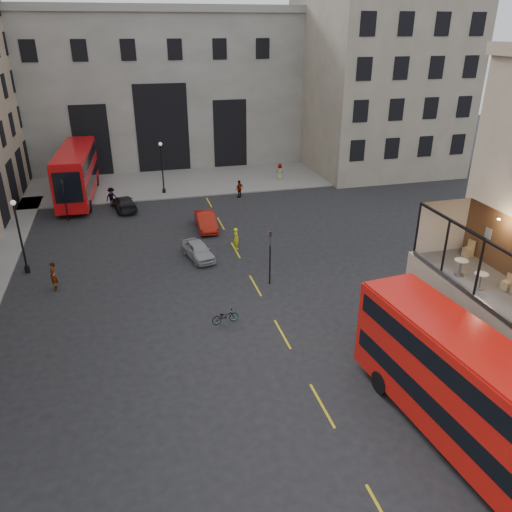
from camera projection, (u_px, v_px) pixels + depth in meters
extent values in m
plane|color=black|center=(362.00, 398.00, 23.21)|extent=(140.00, 140.00, 0.00)
cube|color=black|center=(463.00, 346.00, 23.53)|extent=(0.08, 9.20, 3.00)
cube|color=beige|center=(442.00, 226.00, 26.58)|extent=(3.00, 0.04, 2.90)
cube|color=slate|center=(473.00, 296.00, 22.41)|extent=(0.12, 10.00, 0.18)
cube|color=black|center=(485.00, 240.00, 21.26)|extent=(0.12, 10.00, 0.10)
cube|color=beige|center=(488.00, 233.00, 25.27)|extent=(0.04, 0.45, 0.55)
cylinder|color=#FFD899|center=(499.00, 219.00, 23.55)|extent=(0.12, 0.12, 0.05)
cube|color=tan|center=(491.00, 337.00, 23.78)|extent=(3.00, 11.00, 4.50)
cube|color=slate|center=(501.00, 295.00, 22.82)|extent=(3.00, 10.00, 0.10)
cube|color=#A09E95|center=(156.00, 88.00, 60.47)|extent=(34.00, 10.00, 18.00)
cube|color=#A09E95|center=(150.00, 9.00, 56.88)|extent=(35.00, 10.60, 0.80)
cube|color=black|center=(162.00, 129.00, 57.71)|extent=(6.00, 0.12, 10.00)
cube|color=black|center=(92.00, 141.00, 56.28)|extent=(4.00, 0.12, 8.00)
cube|color=black|center=(230.00, 134.00, 59.98)|extent=(4.00, 0.12, 8.00)
cube|color=#A19682|center=(375.00, 80.00, 58.82)|extent=(16.00, 18.00, 20.00)
cube|color=slate|center=(161.00, 183.00, 55.19)|extent=(40.00, 12.00, 0.12)
cylinder|color=black|center=(270.00, 265.00, 32.94)|extent=(0.10, 0.10, 2.80)
imported|color=black|center=(270.00, 239.00, 32.15)|extent=(0.16, 0.20, 1.00)
cylinder|color=black|center=(66.00, 206.00, 43.75)|extent=(0.10, 0.10, 2.80)
imported|color=black|center=(63.00, 185.00, 42.96)|extent=(0.16, 0.20, 1.00)
cylinder|color=black|center=(21.00, 240.00, 34.05)|extent=(0.14, 0.14, 5.00)
cylinder|color=black|center=(27.00, 269.00, 34.98)|extent=(0.36, 0.36, 0.50)
sphere|color=silver|center=(13.00, 203.00, 32.94)|extent=(0.36, 0.36, 0.36)
cylinder|color=black|center=(162.00, 170.00, 50.65)|extent=(0.14, 0.14, 5.00)
cylinder|color=black|center=(164.00, 191.00, 51.59)|extent=(0.36, 0.36, 0.50)
sphere|color=silver|center=(160.00, 144.00, 49.55)|extent=(0.36, 0.36, 0.36)
cube|color=red|center=(470.00, 393.00, 19.59)|extent=(4.02, 12.43, 4.33)
cube|color=black|center=(467.00, 405.00, 19.85)|extent=(3.99, 11.77, 0.89)
cube|color=black|center=(476.00, 366.00, 19.04)|extent=(3.99, 11.77, 0.89)
cube|color=red|center=(480.00, 347.00, 18.68)|extent=(3.88, 12.17, 0.13)
cylinder|color=black|center=(381.00, 382.00, 23.36)|extent=(0.42, 1.14, 1.11)
cylinder|color=black|center=(425.00, 370.00, 24.18)|extent=(0.42, 1.14, 1.11)
cube|color=#BA0C0E|center=(77.00, 172.00, 49.17)|extent=(3.54, 12.72, 4.46)
cube|color=black|center=(78.00, 178.00, 49.43)|extent=(3.54, 12.04, 0.92)
cube|color=black|center=(75.00, 158.00, 48.60)|extent=(3.54, 12.04, 0.92)
cube|color=#BA0C0E|center=(73.00, 149.00, 48.23)|extent=(3.41, 12.46, 0.14)
cylinder|color=black|center=(71.00, 183.00, 53.40)|extent=(0.38, 1.16, 1.14)
cylinder|color=black|center=(97.00, 181.00, 53.88)|extent=(0.38, 1.16, 1.14)
cylinder|color=black|center=(60.00, 208.00, 45.89)|extent=(0.38, 1.16, 1.14)
cylinder|color=black|center=(89.00, 206.00, 46.37)|extent=(0.38, 1.16, 1.14)
imported|color=#999CA1|center=(198.00, 250.00, 36.97)|extent=(2.36, 4.06, 1.30)
imported|color=#9A1509|center=(206.00, 221.00, 42.40)|extent=(1.57, 4.33, 1.42)
imported|color=black|center=(124.00, 203.00, 46.89)|extent=(2.51, 4.67, 1.28)
imported|color=gray|center=(225.00, 316.00, 28.97)|extent=(1.64, 0.74, 0.83)
imported|color=yellow|center=(236.00, 238.00, 38.56)|extent=(0.51, 0.68, 1.69)
imported|color=gray|center=(84.00, 206.00, 45.42)|extent=(0.95, 0.80, 1.74)
imported|color=gray|center=(112.00, 197.00, 47.62)|extent=(1.39, 1.23, 1.87)
imported|color=gray|center=(239.00, 189.00, 50.22)|extent=(1.11, 0.92, 1.77)
imported|color=gray|center=(280.00, 172.00, 56.06)|extent=(1.05, 1.00, 1.81)
imported|color=gray|center=(53.00, 276.00, 32.41)|extent=(0.55, 0.76, 1.92)
cylinder|color=beige|center=(482.00, 274.00, 22.97)|extent=(0.62, 0.62, 0.04)
cylinder|color=slate|center=(480.00, 281.00, 23.13)|extent=(0.08, 0.08, 0.72)
cylinder|color=slate|center=(479.00, 288.00, 23.28)|extent=(0.45, 0.45, 0.03)
cylinder|color=silver|center=(462.00, 260.00, 24.21)|extent=(0.66, 0.66, 0.04)
cylinder|color=slate|center=(460.00, 268.00, 24.38)|extent=(0.09, 0.09, 0.77)
cylinder|color=slate|center=(459.00, 275.00, 24.54)|extent=(0.48, 0.48, 0.03)
cube|color=#DEB380|center=(506.00, 285.00, 23.14)|extent=(0.44, 0.44, 0.40)
cube|color=#DEB380|center=(511.00, 277.00, 23.05)|extent=(0.11, 0.37, 0.35)
cube|color=tan|center=(468.00, 252.00, 26.47)|extent=(0.54, 0.54, 0.47)
cube|color=tan|center=(472.00, 244.00, 26.37)|extent=(0.15, 0.44, 0.42)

